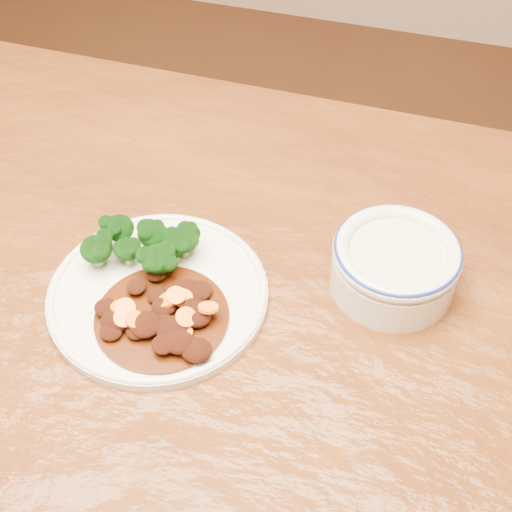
# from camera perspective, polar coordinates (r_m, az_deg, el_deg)

# --- Properties ---
(dining_table) EXTENTS (1.51, 0.92, 0.75)m
(dining_table) POSITION_cam_1_polar(r_m,az_deg,el_deg) (0.82, -9.50, -8.69)
(dining_table) COLOR #603411
(dining_table) RESTS_ON ground
(dinner_plate) EXTENTS (0.24, 0.24, 0.01)m
(dinner_plate) POSITION_cam_1_polar(r_m,az_deg,el_deg) (0.77, -7.85, -2.96)
(dinner_plate) COLOR white
(dinner_plate) RESTS_ON dining_table
(broccoli_florets) EXTENTS (0.12, 0.07, 0.04)m
(broccoli_florets) POSITION_cam_1_polar(r_m,az_deg,el_deg) (0.78, -8.96, 0.95)
(broccoli_florets) COLOR #6CA555
(broccoli_florets) RESTS_ON dinner_plate
(mince_stew) EXTENTS (0.14, 0.14, 0.03)m
(mince_stew) POSITION_cam_1_polar(r_m,az_deg,el_deg) (0.73, -7.45, -4.99)
(mince_stew) COLOR #3E1706
(mince_stew) RESTS_ON dinner_plate
(dip_bowl) EXTENTS (0.14, 0.14, 0.06)m
(dip_bowl) POSITION_cam_1_polar(r_m,az_deg,el_deg) (0.77, 11.04, -0.60)
(dip_bowl) COLOR beige
(dip_bowl) RESTS_ON dining_table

